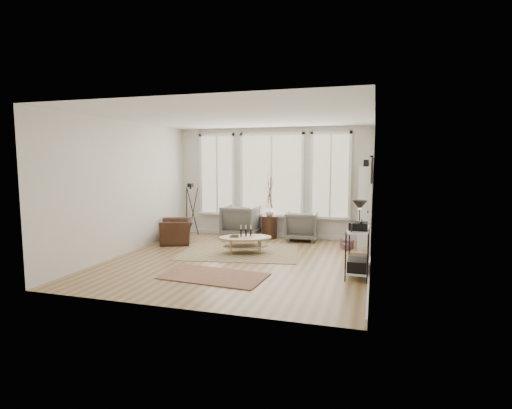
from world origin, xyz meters
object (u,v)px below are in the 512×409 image
(armchair_right, at_px, (302,226))
(accent_chair, at_px, (177,231))
(armchair_left, at_px, (242,221))
(coffee_table, at_px, (245,240))
(low_shelf, at_px, (358,246))
(side_table, at_px, (269,208))
(bookcase, at_px, (365,206))

(armchair_right, xyz_separation_m, accent_chair, (-2.90, -1.23, -0.08))
(armchair_left, bearing_deg, coffee_table, 113.27)
(low_shelf, xyz_separation_m, armchair_left, (-3.13, 2.75, -0.09))
(armchair_right, xyz_separation_m, side_table, (-0.86, 0.00, 0.43))
(armchair_left, bearing_deg, side_table, -177.39)
(coffee_table, height_order, armchair_right, armchair_right)
(low_shelf, height_order, accent_chair, low_shelf)
(bookcase, bearing_deg, side_table, 174.69)
(armchair_left, height_order, accent_chair, armchair_left)
(armchair_left, height_order, armchair_right, armchair_left)
(coffee_table, relative_size, side_table, 0.81)
(low_shelf, height_order, armchair_right, low_shelf)
(bookcase, xyz_separation_m, coffee_table, (-2.51, -1.55, -0.67))
(armchair_right, bearing_deg, coffee_table, 58.17)
(accent_chair, bearing_deg, side_table, 97.27)
(coffee_table, bearing_deg, bookcase, 31.76)
(bookcase, distance_m, armchair_right, 1.68)
(low_shelf, xyz_separation_m, armchair_right, (-1.50, 2.75, -0.14))
(armchair_right, height_order, side_table, side_table)
(low_shelf, xyz_separation_m, coffee_table, (-2.45, 0.97, -0.23))
(bookcase, bearing_deg, low_shelf, -91.28)
(armchair_left, xyz_separation_m, side_table, (0.76, 0.00, 0.38))
(coffee_table, height_order, accent_chair, accent_chair)
(side_table, bearing_deg, coffee_table, -92.95)
(armchair_left, bearing_deg, accent_chair, 46.70)
(low_shelf, relative_size, side_table, 0.78)
(bookcase, relative_size, low_shelf, 1.58)
(armchair_right, bearing_deg, low_shelf, 115.03)
(low_shelf, relative_size, armchair_right, 1.61)
(low_shelf, distance_m, coffee_table, 2.65)
(bookcase, height_order, accent_chair, bookcase)
(side_table, distance_m, accent_chair, 2.43)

